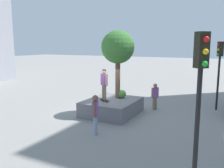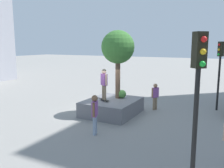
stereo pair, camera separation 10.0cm
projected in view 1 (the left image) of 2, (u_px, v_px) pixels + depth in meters
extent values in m
plane|color=gray|center=(110.00, 112.00, 14.02)|extent=(120.00, 120.00, 0.00)
cube|color=slate|center=(112.00, 107.00, 13.62)|extent=(3.14, 2.67, 0.83)
cylinder|color=brown|center=(118.00, 77.00, 13.83)|extent=(0.28, 0.28, 2.42)
sphere|color=#3D7A33|center=(118.00, 47.00, 13.55)|extent=(1.88, 1.88, 1.88)
sphere|color=#4C8C3D|center=(122.00, 94.00, 13.97)|extent=(0.47, 0.47, 0.47)
cube|color=black|center=(104.00, 100.00, 13.27)|extent=(0.59, 0.79, 0.02)
sphere|color=beige|center=(108.00, 101.00, 13.11)|extent=(0.06, 0.06, 0.06)
sphere|color=beige|center=(105.00, 102.00, 13.02)|extent=(0.06, 0.06, 0.06)
sphere|color=beige|center=(103.00, 99.00, 13.54)|extent=(0.06, 0.06, 0.06)
sphere|color=beige|center=(101.00, 100.00, 13.45)|extent=(0.06, 0.06, 0.06)
cylinder|color=#847056|center=(103.00, 92.00, 13.29)|extent=(0.15, 0.15, 0.80)
cylinder|color=#847056|center=(105.00, 93.00, 13.13)|extent=(0.15, 0.15, 0.80)
cube|color=#8C4C99|center=(104.00, 80.00, 13.09)|extent=(0.41, 0.49, 0.63)
cylinder|color=#D8AD8C|center=(102.00, 79.00, 13.29)|extent=(0.10, 0.10, 0.59)
cylinder|color=#D8AD8C|center=(106.00, 80.00, 12.88)|extent=(0.10, 0.10, 0.59)
sphere|color=#D8AD8C|center=(104.00, 71.00, 13.02)|extent=(0.26, 0.26, 0.26)
cylinder|color=black|center=(196.00, 135.00, 6.00)|extent=(0.12, 0.12, 3.35)
cube|color=black|center=(202.00, 50.00, 5.65)|extent=(0.37, 0.37, 0.85)
sphere|color=red|center=(206.00, 39.00, 5.47)|extent=(0.14, 0.14, 0.14)
sphere|color=gold|center=(206.00, 52.00, 5.52)|extent=(0.14, 0.14, 0.14)
sphere|color=green|center=(205.00, 64.00, 5.56)|extent=(0.14, 0.14, 0.14)
cylinder|color=black|center=(218.00, 84.00, 14.29)|extent=(0.12, 0.12, 3.22)
cube|color=black|center=(220.00, 49.00, 13.96)|extent=(0.37, 0.37, 0.85)
sphere|color=red|center=(219.00, 45.00, 13.86)|extent=(0.14, 0.14, 0.14)
sphere|color=gold|center=(218.00, 50.00, 13.91)|extent=(0.14, 0.14, 0.14)
sphere|color=green|center=(218.00, 54.00, 13.96)|extent=(0.14, 0.14, 0.14)
cylinder|color=#8C9EB7|center=(96.00, 124.00, 10.64)|extent=(0.15, 0.15, 0.83)
cylinder|color=#8C9EB7|center=(95.00, 126.00, 10.44)|extent=(0.15, 0.15, 0.83)
cube|color=#8C4C99|center=(95.00, 109.00, 10.42)|extent=(0.51, 0.35, 0.65)
cylinder|color=brown|center=(96.00, 107.00, 10.66)|extent=(0.10, 0.10, 0.62)
cylinder|color=brown|center=(94.00, 110.00, 10.18)|extent=(0.10, 0.10, 0.62)
sphere|color=brown|center=(95.00, 98.00, 10.35)|extent=(0.27, 0.27, 0.27)
cylinder|color=#847056|center=(156.00, 103.00, 14.60)|extent=(0.14, 0.14, 0.76)
cylinder|color=#847056|center=(154.00, 104.00, 14.50)|extent=(0.14, 0.14, 0.76)
cube|color=#8C4C99|center=(155.00, 92.00, 14.44)|extent=(0.46, 0.37, 0.59)
cylinder|color=#9E7251|center=(158.00, 92.00, 14.56)|extent=(0.09, 0.09, 0.56)
cylinder|color=#9E7251|center=(152.00, 93.00, 14.32)|extent=(0.09, 0.09, 0.56)
sphere|color=#9E7251|center=(155.00, 86.00, 14.38)|extent=(0.25, 0.25, 0.25)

